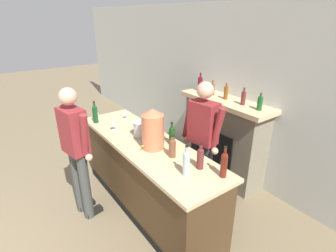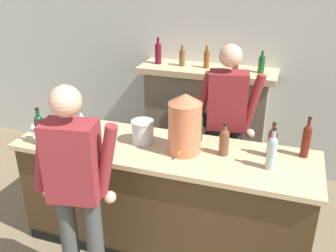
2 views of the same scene
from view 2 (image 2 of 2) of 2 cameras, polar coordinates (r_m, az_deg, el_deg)
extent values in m
cube|color=silver|center=(4.59, 9.19, 9.68)|extent=(12.00, 0.07, 2.75)
cube|color=#47311C|center=(3.49, -0.74, -11.18)|extent=(2.54, 0.68, 0.98)
cube|color=#D2B585|center=(3.22, -0.79, -3.75)|extent=(2.61, 0.75, 0.04)
cube|color=#79705D|center=(4.63, 5.70, 0.35)|extent=(1.42, 0.44, 1.28)
cube|color=black|center=(4.50, 4.92, -2.78)|extent=(0.78, 0.02, 0.82)
cube|color=#D2B585|center=(4.38, 6.00, 8.35)|extent=(1.58, 0.52, 0.07)
cylinder|color=maroon|center=(4.50, -1.51, 10.92)|extent=(0.08, 0.08, 0.23)
cylinder|color=maroon|center=(4.47, -1.53, 12.85)|extent=(0.03, 0.03, 0.08)
cylinder|color=brown|center=(4.42, 2.17, 10.30)|extent=(0.07, 0.07, 0.18)
cylinder|color=brown|center=(4.39, 2.19, 11.82)|extent=(0.03, 0.03, 0.06)
cylinder|color=brown|center=(4.35, 5.88, 10.03)|extent=(0.06, 0.06, 0.19)
cylinder|color=brown|center=(4.32, 5.95, 11.68)|extent=(0.03, 0.03, 0.06)
cylinder|color=maroon|center=(4.29, 10.28, 9.57)|extent=(0.07, 0.07, 0.19)
cylinder|color=maroon|center=(4.26, 10.41, 11.22)|extent=(0.03, 0.03, 0.06)
cylinder|color=#16501F|center=(4.26, 14.06, 9.07)|extent=(0.07, 0.07, 0.18)
cylinder|color=#16501F|center=(4.23, 14.22, 10.66)|extent=(0.03, 0.03, 0.06)
cylinder|color=#3E413E|center=(3.04, -10.92, -18.21)|extent=(0.13, 0.13, 0.97)
cylinder|color=#3E413E|center=(3.10, -14.59, -17.59)|extent=(0.13, 0.13, 0.97)
cube|color=maroon|center=(2.62, -14.33, -5.29)|extent=(0.39, 0.28, 0.57)
cylinder|color=maroon|center=(2.56, -9.39, -5.40)|extent=(0.20, 0.08, 0.57)
sphere|color=#DBA387|center=(2.73, -8.83, -10.66)|extent=(0.09, 0.09, 0.09)
cylinder|color=maroon|center=(2.73, -18.68, -4.47)|extent=(0.20, 0.08, 0.57)
sphere|color=#DBA387|center=(2.89, -17.71, -9.51)|extent=(0.09, 0.09, 0.09)
sphere|color=#DBA387|center=(2.44, -15.38, 3.68)|extent=(0.21, 0.21, 0.21)
cylinder|color=#32343D|center=(3.88, 6.81, -6.95)|extent=(0.13, 0.13, 1.02)
cube|color=black|center=(4.09, 6.42, -13.14)|extent=(0.14, 0.25, 0.07)
cylinder|color=#32343D|center=(3.88, 9.78, -7.15)|extent=(0.13, 0.13, 1.02)
cube|color=black|center=(4.09, 9.29, -13.33)|extent=(0.14, 0.25, 0.07)
cube|color=maroon|center=(3.54, 9.05, 3.84)|extent=(0.39, 0.28, 0.55)
cylinder|color=maroon|center=(3.53, 5.30, 3.90)|extent=(0.20, 0.08, 0.57)
sphere|color=#D9A889|center=(3.63, 5.10, -0.66)|extent=(0.09, 0.09, 0.09)
cylinder|color=maroon|center=(3.53, 12.78, 3.40)|extent=(0.20, 0.08, 0.57)
sphere|color=#D9A889|center=(3.63, 12.36, -1.13)|extent=(0.09, 0.09, 0.09)
sphere|color=#D9A889|center=(3.42, 9.53, 10.53)|extent=(0.21, 0.21, 0.21)
cylinder|color=#CD714B|center=(3.05, 2.57, -0.35)|extent=(0.27, 0.27, 0.44)
cone|color=#CD714B|center=(2.95, 2.66, 4.21)|extent=(0.28, 0.28, 0.08)
cylinder|color=#B29333|center=(2.99, 1.68, -4.12)|extent=(0.02, 0.04, 0.02)
cylinder|color=silver|center=(3.27, -3.86, -0.99)|extent=(0.19, 0.19, 0.19)
cylinder|color=silver|center=(3.23, -3.91, 0.67)|extent=(0.20, 0.20, 0.01)
cylinder|color=#134120|center=(3.40, -18.86, -0.89)|extent=(0.08, 0.08, 0.24)
sphere|color=#134120|center=(3.35, -19.13, 0.94)|extent=(0.07, 0.07, 0.07)
cylinder|color=#134120|center=(3.34, -19.24, 1.67)|extent=(0.03, 0.03, 0.09)
cylinder|color=black|center=(3.32, -19.36, 2.50)|extent=(0.03, 0.03, 0.01)
cylinder|color=brown|center=(3.10, 8.52, -2.76)|extent=(0.08, 0.08, 0.19)
sphere|color=brown|center=(3.06, 8.63, -1.18)|extent=(0.08, 0.08, 0.08)
cylinder|color=brown|center=(3.04, 8.67, -0.55)|extent=(0.03, 0.03, 0.07)
cylinder|color=black|center=(3.02, 8.72, 0.19)|extent=(0.04, 0.04, 0.01)
cylinder|color=#5D2523|center=(3.15, 15.54, -2.80)|extent=(0.08, 0.08, 0.21)
sphere|color=#5D2523|center=(3.10, 15.75, -1.09)|extent=(0.07, 0.07, 0.07)
cylinder|color=#5D2523|center=(3.09, 15.84, -0.41)|extent=(0.03, 0.03, 0.08)
cylinder|color=black|center=(3.07, 15.94, 0.37)|extent=(0.03, 0.03, 0.01)
cylinder|color=#5C1C11|center=(3.22, 20.25, -2.46)|extent=(0.07, 0.07, 0.24)
sphere|color=#5C1C11|center=(3.17, 20.56, -0.50)|extent=(0.07, 0.07, 0.07)
cylinder|color=#5C1C11|center=(3.15, 20.69, 0.27)|extent=(0.03, 0.03, 0.09)
cylinder|color=black|center=(3.13, 20.83, 1.16)|extent=(0.03, 0.03, 0.01)
cylinder|color=#9EB7B8|center=(2.96, 15.46, -4.28)|extent=(0.07, 0.07, 0.24)
sphere|color=#9EB7B8|center=(2.91, 15.72, -2.24)|extent=(0.07, 0.07, 0.07)
cylinder|color=#9EB7B8|center=(2.89, 15.82, -1.43)|extent=(0.03, 0.03, 0.09)
cylinder|color=black|center=(2.87, 15.94, -0.49)|extent=(0.03, 0.03, 0.01)
cylinder|color=#123F12|center=(3.30, 4.69, -0.57)|extent=(0.07, 0.07, 0.21)
sphere|color=#123F12|center=(3.26, 4.75, 1.10)|extent=(0.07, 0.07, 0.07)
cylinder|color=#123F12|center=(3.25, 4.78, 1.76)|extent=(0.03, 0.03, 0.08)
cylinder|color=black|center=(3.23, 4.81, 2.52)|extent=(0.03, 0.03, 0.01)
cylinder|color=silver|center=(3.57, -19.69, -1.82)|extent=(0.07, 0.07, 0.01)
cylinder|color=silver|center=(3.55, -19.78, -1.23)|extent=(0.01, 0.01, 0.08)
cone|color=silver|center=(3.53, -19.95, -0.15)|extent=(0.07, 0.07, 0.07)
cylinder|color=silver|center=(3.30, -11.62, -3.03)|extent=(0.06, 0.06, 0.01)
cylinder|color=silver|center=(3.28, -11.68, -2.44)|extent=(0.01, 0.01, 0.07)
cone|color=silver|center=(3.25, -11.78, -1.32)|extent=(0.08, 0.08, 0.07)
cylinder|color=silver|center=(3.71, -12.96, 0.01)|extent=(0.06, 0.06, 0.01)
cylinder|color=silver|center=(3.69, -13.01, 0.54)|extent=(0.01, 0.01, 0.07)
cone|color=silver|center=(3.66, -13.12, 1.55)|extent=(0.07, 0.07, 0.07)
camera|label=1|loc=(2.05, 77.09, 7.11)|focal=28.00mm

